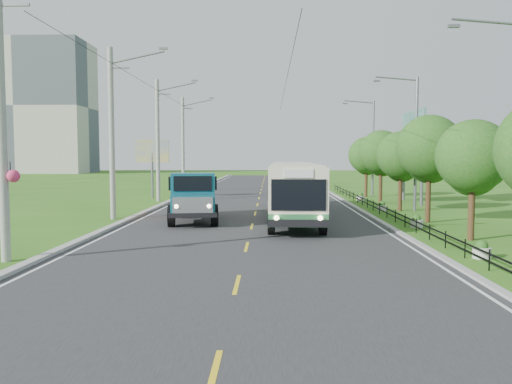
{
  "coord_description": "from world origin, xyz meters",
  "views": [
    {
      "loc": [
        0.93,
        -20.02,
        3.65
      ],
      "look_at": [
        0.25,
        5.0,
        1.9
      ],
      "focal_mm": 35.0,
      "sensor_mm": 36.0,
      "label": 1
    }
  ],
  "objects_px": {
    "planter_far": "(361,197)",
    "bus": "(293,186)",
    "pole_far": "(183,144)",
    "tree_fourth": "(401,158)",
    "pole_nearest": "(3,120)",
    "planter_near": "(417,222)",
    "dump_truck": "(193,194)",
    "billboard_right": "(413,136)",
    "planter_mid": "(382,207)",
    "tree_back": "(367,157)",
    "pole_mid": "(158,140)",
    "tree_second": "(473,160)",
    "planter_front": "(482,251)",
    "pole_near": "(112,132)",
    "tree_fifth": "(381,155)",
    "billboard_left": "(152,155)",
    "streetlight_mid": "(414,139)",
    "streetlight_far": "(371,144)",
    "tree_third": "(429,151)"
  },
  "relations": [
    {
      "from": "planter_near",
      "to": "dump_truck",
      "type": "distance_m",
      "value": 12.31
    },
    {
      "from": "pole_mid",
      "to": "tree_back",
      "type": "xyz_separation_m",
      "value": [
        18.12,
        5.14,
        -1.44
      ]
    },
    {
      "from": "pole_near",
      "to": "planter_far",
      "type": "xyz_separation_m",
      "value": [
        16.86,
        13.0,
        -4.81
      ]
    },
    {
      "from": "tree_second",
      "to": "streetlight_far",
      "type": "bearing_deg",
      "value": 88.26
    },
    {
      "from": "planter_far",
      "to": "pole_mid",
      "type": "bearing_deg",
      "value": -176.61
    },
    {
      "from": "billboard_left",
      "to": "billboard_right",
      "type": "relative_size",
      "value": 0.71
    },
    {
      "from": "pole_mid",
      "to": "tree_second",
      "type": "bearing_deg",
      "value": -46.15
    },
    {
      "from": "billboard_right",
      "to": "pole_far",
      "type": "bearing_deg",
      "value": 147.7
    },
    {
      "from": "bus",
      "to": "tree_back",
      "type": "bearing_deg",
      "value": 66.07
    },
    {
      "from": "pole_nearest",
      "to": "planter_front",
      "type": "bearing_deg",
      "value": 3.4
    },
    {
      "from": "streetlight_mid",
      "to": "planter_far",
      "type": "bearing_deg",
      "value": 104.32
    },
    {
      "from": "pole_far",
      "to": "planter_front",
      "type": "relative_size",
      "value": 14.93
    },
    {
      "from": "streetlight_mid",
      "to": "streetlight_far",
      "type": "bearing_deg",
      "value": 90.0
    },
    {
      "from": "pole_nearest",
      "to": "streetlight_far",
      "type": "distance_m",
      "value": 36.3
    },
    {
      "from": "tree_second",
      "to": "billboard_left",
      "type": "height_order",
      "value": "tree_second"
    },
    {
      "from": "streetlight_far",
      "to": "planter_near",
      "type": "distance_m",
      "value": 22.57
    },
    {
      "from": "billboard_left",
      "to": "dump_truck",
      "type": "bearing_deg",
      "value": -68.99
    },
    {
      "from": "pole_mid",
      "to": "planter_front",
      "type": "relative_size",
      "value": 14.93
    },
    {
      "from": "planter_near",
      "to": "billboard_right",
      "type": "distance_m",
      "value": 15.34
    },
    {
      "from": "pole_far",
      "to": "streetlight_mid",
      "type": "bearing_deg",
      "value": -45.14
    },
    {
      "from": "tree_back",
      "to": "billboard_right",
      "type": "bearing_deg",
      "value": -68.3
    },
    {
      "from": "tree_fifth",
      "to": "planter_mid",
      "type": "height_order",
      "value": "tree_fifth"
    },
    {
      "from": "pole_mid",
      "to": "pole_far",
      "type": "relative_size",
      "value": 1.0
    },
    {
      "from": "planter_near",
      "to": "billboard_left",
      "type": "relative_size",
      "value": 0.13
    },
    {
      "from": "pole_nearest",
      "to": "tree_fourth",
      "type": "relative_size",
      "value": 1.85
    },
    {
      "from": "streetlight_mid",
      "to": "planter_near",
      "type": "bearing_deg",
      "value": -104.32
    },
    {
      "from": "tree_second",
      "to": "tree_back",
      "type": "height_order",
      "value": "tree_back"
    },
    {
      "from": "tree_second",
      "to": "pole_near",
      "type": "bearing_deg",
      "value": 159.26
    },
    {
      "from": "tree_third",
      "to": "billboard_left",
      "type": "relative_size",
      "value": 1.15
    },
    {
      "from": "pole_mid",
      "to": "tree_fifth",
      "type": "bearing_deg",
      "value": -2.71
    },
    {
      "from": "billboard_right",
      "to": "dump_truck",
      "type": "distance_m",
      "value": 20.02
    },
    {
      "from": "pole_mid",
      "to": "tree_second",
      "type": "relative_size",
      "value": 1.89
    },
    {
      "from": "planter_far",
      "to": "bus",
      "type": "relative_size",
      "value": 0.04
    },
    {
      "from": "billboard_right",
      "to": "pole_nearest",
      "type": "bearing_deg",
      "value": -131.76
    },
    {
      "from": "billboard_right",
      "to": "planter_mid",
      "type": "bearing_deg",
      "value": -121.66
    },
    {
      "from": "tree_fourth",
      "to": "tree_back",
      "type": "height_order",
      "value": "tree_back"
    },
    {
      "from": "pole_near",
      "to": "billboard_left",
      "type": "height_order",
      "value": "pole_near"
    },
    {
      "from": "tree_second",
      "to": "planter_front",
      "type": "relative_size",
      "value": 7.91
    },
    {
      "from": "tree_back",
      "to": "planter_mid",
      "type": "height_order",
      "value": "tree_back"
    },
    {
      "from": "pole_near",
      "to": "billboard_right",
      "type": "distance_m",
      "value": 23.32
    },
    {
      "from": "planter_front",
      "to": "tree_back",
      "type": "bearing_deg",
      "value": 87.44
    },
    {
      "from": "planter_mid",
      "to": "tree_fifth",
      "type": "bearing_deg",
      "value": 78.44
    },
    {
      "from": "pole_far",
      "to": "tree_fourth",
      "type": "distance_m",
      "value": 26.2
    },
    {
      "from": "tree_fifth",
      "to": "planter_mid",
      "type": "relative_size",
      "value": 8.66
    },
    {
      "from": "tree_second",
      "to": "dump_truck",
      "type": "height_order",
      "value": "tree_second"
    },
    {
      "from": "tree_third",
      "to": "planter_far",
      "type": "distance_m",
      "value": 14.4
    },
    {
      "from": "tree_third",
      "to": "tree_fifth",
      "type": "bearing_deg",
      "value": 90.0
    },
    {
      "from": "tree_fourth",
      "to": "planter_front",
      "type": "distance_m",
      "value": 16.52
    },
    {
      "from": "streetlight_mid",
      "to": "billboard_left",
      "type": "height_order",
      "value": "streetlight_mid"
    },
    {
      "from": "planter_near",
      "to": "pole_mid",
      "type": "bearing_deg",
      "value": 138.35
    }
  ]
}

